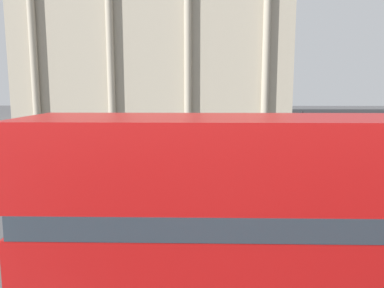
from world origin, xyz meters
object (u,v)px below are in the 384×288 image
plaza_building_left (156,35)px  pedestrian_grey (112,158)px  traffic_light_near (156,157)px  traffic_light_mid (303,130)px  pedestrian_olive (219,128)px  pedestrian_red (129,175)px  car_white (270,148)px  pedestrian_black (154,135)px  double_decker_bus (280,210)px

plaza_building_left → pedestrian_grey: (1.56, -34.80, -11.07)m
traffic_light_near → traffic_light_mid: (7.95, 8.86, 0.09)m
pedestrian_olive → pedestrian_red: size_ratio=1.04×
car_white → pedestrian_black: bearing=62.5°
plaza_building_left → traffic_light_mid: bearing=-68.3°
traffic_light_mid → pedestrian_olive: bearing=109.7°
traffic_light_mid → traffic_light_near: bearing=-131.9°
traffic_light_near → pedestrian_grey: 6.39m
traffic_light_mid → pedestrian_red: size_ratio=2.01×
car_white → double_decker_bus: bearing=171.4°
pedestrian_grey → plaza_building_left: bearing=49.1°
pedestrian_olive → pedestrian_grey: pedestrian_grey is taller
pedestrian_olive → pedestrian_red: bearing=-55.7°
pedestrian_black → car_white: bearing=-81.0°
pedestrian_olive → plaza_building_left: bearing=161.3°
pedestrian_black → pedestrian_olive: pedestrian_olive is taller
plaza_building_left → double_decker_bus: bearing=-80.5°
plaza_building_left → pedestrian_olive: plaza_building_left is taller
plaza_building_left → pedestrian_grey: bearing=-87.4°
pedestrian_black → pedestrian_grey: pedestrian_grey is taller
pedestrian_olive → double_decker_bus: bearing=-42.1°
car_white → pedestrian_black: pedestrian_black is taller
double_decker_bus → pedestrian_olive: bearing=93.4°
pedestrian_grey → pedestrian_red: 3.96m
traffic_light_near → traffic_light_mid: bearing=48.1°
car_white → pedestrian_black: 9.63m
double_decker_bus → traffic_light_near: bearing=119.8°
pedestrian_red → traffic_light_mid: bearing=-95.2°
traffic_light_near → car_white: 12.95m
plaza_building_left → traffic_light_mid: (12.54, -31.46, -9.92)m
traffic_light_mid → pedestrian_red: 11.73m
plaza_building_left → traffic_light_near: bearing=-83.5°
double_decker_bus → pedestrian_olive: 28.20m
double_decker_bus → traffic_light_mid: 16.24m
pedestrian_olive → car_white: bearing=-25.8°
car_white → pedestrian_grey: 10.99m
pedestrian_black → traffic_light_mid: bearing=-87.1°
traffic_light_mid → pedestrian_red: traffic_light_mid is taller
traffic_light_near → pedestrian_olive: size_ratio=1.85×
pedestrian_grey → pedestrian_red: pedestrian_grey is taller
traffic_light_near → pedestrian_olive: bearing=80.9°
plaza_building_left → traffic_light_near: (4.59, -40.32, -10.00)m
pedestrian_red → plaza_building_left: bearing=-37.0°
double_decker_bus → pedestrian_olive: (0.15, 28.17, -1.31)m
double_decker_bus → pedestrian_grey: 13.82m
plaza_building_left → traffic_light_near: size_ratio=11.23×
plaza_building_left → pedestrian_grey: size_ratio=19.95×
pedestrian_grey → pedestrian_red: size_ratio=1.08×
car_white → pedestrian_red: 12.13m
plaza_building_left → traffic_light_near: plaza_building_left is taller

